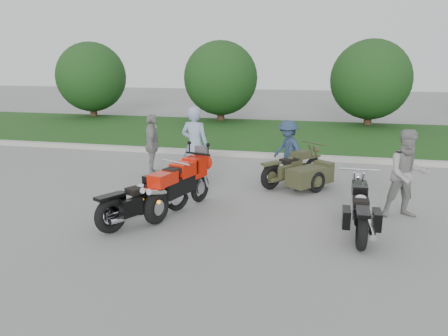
% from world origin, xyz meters
% --- Properties ---
extents(ground, '(80.00, 80.00, 0.00)m').
position_xyz_m(ground, '(0.00, 0.00, 0.00)').
color(ground, gray).
rests_on(ground, ground).
extents(curb, '(60.00, 0.30, 0.15)m').
position_xyz_m(curb, '(0.00, 6.00, 0.07)').
color(curb, '#B2B0A7').
rests_on(curb, ground).
extents(grass_strip, '(60.00, 8.00, 0.14)m').
position_xyz_m(grass_strip, '(0.00, 10.15, 0.07)').
color(grass_strip, '#2B571E').
rests_on(grass_strip, ground).
extents(tree_far_left, '(3.60, 3.60, 4.00)m').
position_xyz_m(tree_far_left, '(-10.00, 13.50, 2.19)').
color(tree_far_left, '#3F2B1C').
rests_on(tree_far_left, ground).
extents(tree_mid_left, '(3.60, 3.60, 4.00)m').
position_xyz_m(tree_mid_left, '(-3.00, 13.50, 2.19)').
color(tree_mid_left, '#3F2B1C').
rests_on(tree_mid_left, ground).
extents(tree_mid_right, '(3.60, 3.60, 4.00)m').
position_xyz_m(tree_mid_right, '(4.00, 13.50, 2.19)').
color(tree_mid_right, '#3F2B1C').
rests_on(tree_mid_right, ground).
extents(sportbike_red, '(0.81, 2.17, 1.05)m').
position_xyz_m(sportbike_red, '(-0.68, 0.42, 0.62)').
color(sportbike_red, black).
rests_on(sportbike_red, ground).
extents(cruiser_left, '(1.18, 2.07, 0.87)m').
position_xyz_m(cruiser_left, '(-1.16, -0.26, 0.45)').
color(cruiser_left, black).
rests_on(cruiser_left, ground).
extents(cruiser_right, '(0.36, 2.18, 0.84)m').
position_xyz_m(cruiser_right, '(2.84, 0.07, 0.43)').
color(cruiser_right, black).
rests_on(cruiser_right, ground).
extents(cruiser_sidecar, '(1.74, 1.95, 0.82)m').
position_xyz_m(cruiser_sidecar, '(1.65, 2.80, 0.38)').
color(cruiser_sidecar, black).
rests_on(cruiser_sidecar, ground).
extents(person_stripe, '(0.77, 0.55, 1.95)m').
position_xyz_m(person_stripe, '(-1.00, 2.63, 0.98)').
color(person_stripe, '#8EA2C1').
rests_on(person_stripe, ground).
extents(person_grey, '(0.99, 0.85, 1.76)m').
position_xyz_m(person_grey, '(3.77, 1.22, 0.88)').
color(person_grey, gray).
rests_on(person_grey, ground).
extents(person_denim, '(1.11, 1.12, 1.55)m').
position_xyz_m(person_denim, '(1.23, 3.59, 0.77)').
color(person_denim, navy).
rests_on(person_denim, ground).
extents(person_back, '(0.71, 1.06, 1.68)m').
position_xyz_m(person_back, '(-2.33, 3.09, 0.84)').
color(person_back, gray).
rests_on(person_back, ground).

